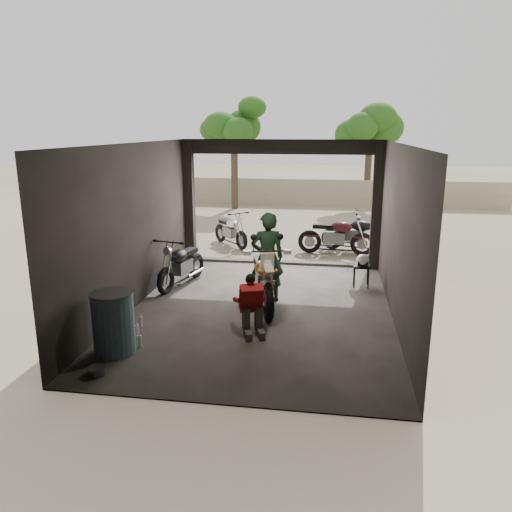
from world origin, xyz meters
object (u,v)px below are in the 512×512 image
(sign_post, at_px, (412,203))
(helmet, at_px, (363,260))
(left_bike, at_px, (181,261))
(outside_bike_b, at_px, (336,233))
(main_bike, at_px, (263,275))
(outside_bike_c, at_px, (356,231))
(stool, at_px, (361,268))
(mechanic, at_px, (252,307))
(oil_drum, at_px, (114,324))
(outside_bike_a, at_px, (231,228))
(rider, at_px, (267,258))

(sign_post, bearing_deg, helmet, -137.85)
(left_bike, bearing_deg, sign_post, 34.15)
(outside_bike_b, relative_size, helmet, 6.28)
(main_bike, relative_size, outside_bike_c, 1.11)
(main_bike, xyz_separation_m, stool, (1.99, 1.61, -0.23))
(mechanic, height_order, oil_drum, mechanic)
(outside_bike_a, distance_m, outside_bike_c, 3.72)
(helmet, bearing_deg, outside_bike_a, 160.82)
(outside_bike_a, relative_size, stool, 3.14)
(main_bike, relative_size, stool, 3.93)
(outside_bike_a, bearing_deg, stool, -85.76)
(outside_bike_c, relative_size, stool, 3.55)
(outside_bike_c, bearing_deg, mechanic, 177.51)
(outside_bike_a, distance_m, mechanic, 6.76)
(outside_bike_c, bearing_deg, left_bike, 148.91)
(outside_bike_b, relative_size, rider, 1.00)
(left_bike, distance_m, stool, 4.03)
(outside_bike_c, bearing_deg, rider, 171.90)
(main_bike, xyz_separation_m, oil_drum, (-2.01, -2.47, -0.16))
(helmet, height_order, oil_drum, oil_drum)
(outside_bike_c, xyz_separation_m, mechanic, (-1.99, -6.35, -0.10))
(left_bike, xyz_separation_m, helmet, (4.01, 0.46, 0.07))
(helmet, relative_size, oil_drum, 0.29)
(outside_bike_a, relative_size, rider, 0.86)
(rider, bearing_deg, outside_bike_a, -88.03)
(outside_bike_b, xyz_separation_m, outside_bike_c, (0.58, 0.42, -0.02))
(sign_post, bearing_deg, left_bike, -168.89)
(main_bike, xyz_separation_m, left_bike, (-2.01, 1.10, -0.10))
(outside_bike_c, distance_m, helmet, 3.41)
(mechanic, bearing_deg, helmet, 35.91)
(outside_bike_b, distance_m, outside_bike_c, 0.72)
(helmet, xyz_separation_m, sign_post, (1.19, 1.50, 1.09))
(stool, relative_size, helmet, 1.72)
(outside_bike_c, height_order, rider, rider)
(oil_drum, height_order, sign_post, sign_post)
(oil_drum, bearing_deg, outside_bike_b, 63.93)
(stool, height_order, helmet, helmet)
(main_bike, xyz_separation_m, outside_bike_b, (1.42, 4.55, -0.04))
(stool, height_order, oil_drum, oil_drum)
(rider, xyz_separation_m, oil_drum, (-2.05, -2.82, -0.43))
(main_bike, height_order, helmet, main_bike)
(outside_bike_a, height_order, sign_post, sign_post)
(main_bike, height_order, outside_bike_b, main_bike)
(mechanic, height_order, sign_post, sign_post)
(outside_bike_c, bearing_deg, sign_post, -133.20)
(rider, bearing_deg, sign_post, -157.46)
(outside_bike_b, xyz_separation_m, oil_drum, (-3.43, -7.01, -0.12))
(left_bike, height_order, stool, left_bike)
(left_bike, xyz_separation_m, mechanic, (2.02, -2.48, -0.06))
(main_bike, relative_size, outside_bike_b, 1.08)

